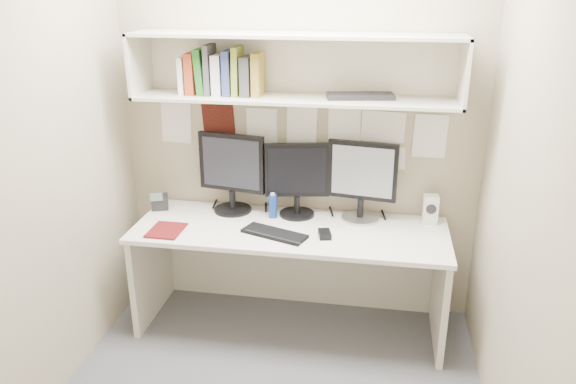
% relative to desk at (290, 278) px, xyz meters
% --- Properties ---
extents(wall_back, '(2.40, 0.02, 2.60)m').
position_rel_desk_xyz_m(wall_back, '(0.00, 0.35, 0.93)').
color(wall_back, tan).
rests_on(wall_back, ground).
extents(wall_front, '(2.40, 0.02, 2.60)m').
position_rel_desk_xyz_m(wall_front, '(0.00, -1.65, 0.93)').
color(wall_front, tan).
rests_on(wall_front, ground).
extents(wall_left, '(0.02, 2.00, 2.60)m').
position_rel_desk_xyz_m(wall_left, '(-1.20, -0.65, 0.93)').
color(wall_left, tan).
rests_on(wall_left, ground).
extents(wall_right, '(0.02, 2.00, 2.60)m').
position_rel_desk_xyz_m(wall_right, '(1.20, -0.65, 0.93)').
color(wall_right, tan).
rests_on(wall_right, ground).
extents(desk, '(2.00, 0.70, 0.73)m').
position_rel_desk_xyz_m(desk, '(0.00, 0.00, 0.00)').
color(desk, white).
rests_on(desk, floor).
extents(overhead_hutch, '(2.00, 0.38, 0.40)m').
position_rel_desk_xyz_m(overhead_hutch, '(0.00, 0.21, 1.35)').
color(overhead_hutch, beige).
rests_on(overhead_hutch, wall_back).
extents(pinned_papers, '(1.92, 0.01, 0.48)m').
position_rel_desk_xyz_m(pinned_papers, '(0.00, 0.34, 0.88)').
color(pinned_papers, white).
rests_on(pinned_papers, wall_back).
extents(monitor_left, '(0.46, 0.26, 0.54)m').
position_rel_desk_xyz_m(monitor_left, '(-0.43, 0.22, 0.65)').
color(monitor_left, black).
rests_on(monitor_left, desk).
extents(monitor_center, '(0.43, 0.24, 0.50)m').
position_rel_desk_xyz_m(monitor_center, '(0.01, 0.22, 0.63)').
color(monitor_center, black).
rests_on(monitor_center, desk).
extents(monitor_right, '(0.45, 0.25, 0.53)m').
position_rel_desk_xyz_m(monitor_right, '(0.43, 0.22, 0.65)').
color(monitor_right, '#A5A5AA').
rests_on(monitor_right, desk).
extents(keyboard, '(0.44, 0.28, 0.02)m').
position_rel_desk_xyz_m(keyboard, '(-0.08, -0.13, 0.37)').
color(keyboard, black).
rests_on(keyboard, desk).
extents(mouse, '(0.10, 0.13, 0.04)m').
position_rel_desk_xyz_m(mouse, '(0.23, -0.10, 0.38)').
color(mouse, black).
rests_on(mouse, desk).
extents(speaker, '(0.10, 0.10, 0.19)m').
position_rel_desk_xyz_m(speaker, '(0.88, 0.24, 0.46)').
color(speaker, silver).
rests_on(speaker, desk).
extents(blue_bottle, '(0.06, 0.06, 0.17)m').
position_rel_desk_xyz_m(blue_bottle, '(-0.14, 0.15, 0.45)').
color(blue_bottle, navy).
rests_on(blue_bottle, desk).
extents(maroon_notebook, '(0.20, 0.25, 0.01)m').
position_rel_desk_xyz_m(maroon_notebook, '(-0.76, -0.19, 0.37)').
color(maroon_notebook, '#5A0F11').
rests_on(maroon_notebook, desk).
extents(desk_phone, '(0.14, 0.13, 0.13)m').
position_rel_desk_xyz_m(desk_phone, '(-0.94, 0.16, 0.42)').
color(desk_phone, black).
rests_on(desk_phone, desk).
extents(book_stack, '(0.51, 0.19, 0.31)m').
position_rel_desk_xyz_m(book_stack, '(-0.46, 0.17, 1.31)').
color(book_stack, silver).
rests_on(book_stack, overhead_hutch).
extents(hutch_tray, '(0.42, 0.22, 0.03)m').
position_rel_desk_xyz_m(hutch_tray, '(0.40, 0.18, 1.19)').
color(hutch_tray, black).
rests_on(hutch_tray, overhead_hutch).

